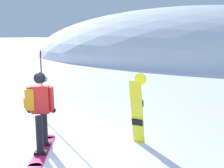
% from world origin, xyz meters
% --- Properties ---
extents(ground_plane, '(300.00, 300.00, 0.00)m').
position_xyz_m(ground_plane, '(0.00, 0.00, 0.00)').
color(ground_plane, white).
extents(ridge_peak_main, '(41.40, 37.26, 11.46)m').
position_xyz_m(ridge_peak_main, '(-3.87, 32.38, 0.00)').
color(ridge_peak_main, white).
rests_on(ridge_peak_main, ground).
extents(snowboarder_main, '(1.10, 1.61, 1.71)m').
position_xyz_m(snowboarder_main, '(-0.09, 0.12, 0.92)').
color(snowboarder_main, '#D11E5B').
rests_on(snowboarder_main, ground).
extents(spare_snowboard, '(0.28, 0.35, 1.63)m').
position_xyz_m(spare_snowboard, '(1.56, 1.46, 0.83)').
color(spare_snowboard, yellow).
rests_on(spare_snowboard, ground).
extents(piste_marker_near, '(0.20, 0.20, 2.07)m').
position_xyz_m(piste_marker_near, '(-1.62, 1.83, 1.18)').
color(piste_marker_near, black).
rests_on(piste_marker_near, ground).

